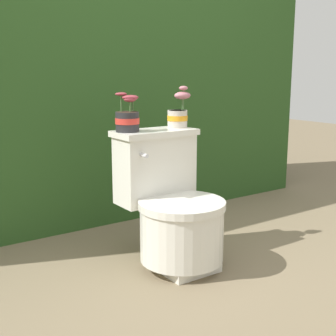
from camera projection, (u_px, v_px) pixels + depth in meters
name	position (u px, v px, depth m)	size (l,w,h in m)	color
ground_plane	(192.00, 260.00, 2.45)	(12.00, 12.00, 0.00)	#75664C
hedge_backdrop	(85.00, 96.00, 3.28)	(3.17, 0.98, 1.58)	#284C1E
toilet	(172.00, 208.00, 2.36)	(0.43, 0.56, 0.67)	silver
potted_plant_left	(128.00, 118.00, 2.33)	(0.13, 0.12, 0.19)	#262628
potted_plant_midleft	(178.00, 114.00, 2.50)	(0.13, 0.11, 0.22)	beige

